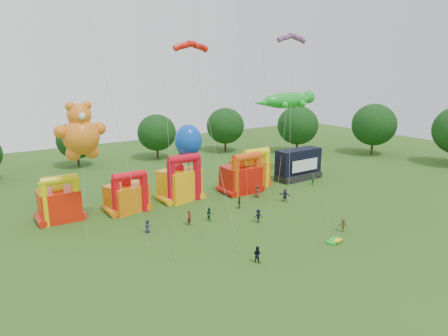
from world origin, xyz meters
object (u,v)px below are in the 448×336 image
octopus_kite (198,163)px  spectator_0 (147,226)px  bouncy_castle_0 (60,203)px  bouncy_castle_2 (181,182)px  stage_trailer (298,165)px  spectator_4 (239,203)px  gecko_kite (284,135)px  teddy_bear_kite (82,155)px

octopus_kite → spectator_0: octopus_kite is taller
bouncy_castle_0 → bouncy_castle_2: bearing=-4.0°
stage_trailer → spectator_4: (-17.66, -6.62, -1.78)m
bouncy_castle_0 → gecko_kite: gecko_kite is taller
spectator_4 → teddy_bear_kite: bearing=-65.5°
teddy_bear_kite → spectator_0: bearing=-47.5°
stage_trailer → octopus_kite: size_ratio=0.78×
bouncy_castle_0 → octopus_kite: 20.25m
stage_trailer → teddy_bear_kite: size_ratio=0.56×
gecko_kite → octopus_kite: (-16.65, 0.52, -2.78)m
teddy_bear_kite → spectator_0: size_ratio=9.56×
teddy_bear_kite → octopus_kite: 18.35m
spectator_0 → bouncy_castle_2: bearing=19.7°
teddy_bear_kite → gecko_kite: (34.34, 2.55, -1.02)m
stage_trailer → teddy_bear_kite: 37.75m
spectator_0 → spectator_4: size_ratio=0.95×
spectator_4 → gecko_kite: bearing=156.3°
spectator_0 → teddy_bear_kite: bearing=108.2°
teddy_bear_kite → octopus_kite: (17.69, 3.06, -3.81)m
octopus_kite → spectator_0: 15.84m
teddy_bear_kite → spectator_4: size_ratio=9.12×
octopus_kite → spectator_4: bearing=-77.4°
teddy_bear_kite → bouncy_castle_2: bearing=11.4°
teddy_bear_kite → spectator_0: (5.39, -5.87, -8.25)m
bouncy_castle_0 → octopus_kite: octopus_kite is taller
gecko_kite → spectator_0: gecko_kite is taller
gecko_kite → bouncy_castle_0: bearing=177.6°
gecko_kite → octopus_kite: 16.89m
bouncy_castle_2 → spectator_4: 9.62m
stage_trailer → teddy_bear_kite: bearing=-177.6°
octopus_kite → spectator_4: size_ratio=6.49×
bouncy_castle_0 → teddy_bear_kite: (2.33, -4.11, 6.68)m
stage_trailer → bouncy_castle_2: bearing=176.5°
bouncy_castle_0 → teddy_bear_kite: bearing=-60.4°
gecko_kite → octopus_kite: gecko_kite is taller
spectator_0 → spectator_4: spectator_4 is taller
octopus_kite → spectator_0: bearing=-144.0°
bouncy_castle_0 → spectator_0: (7.72, -9.98, -1.57)m
bouncy_castle_0 → spectator_4: size_ratio=3.68×
stage_trailer → spectator_4: bearing=-159.4°
stage_trailer → spectator_4: size_ratio=5.08×
stage_trailer → teddy_bear_kite: teddy_bear_kite is taller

